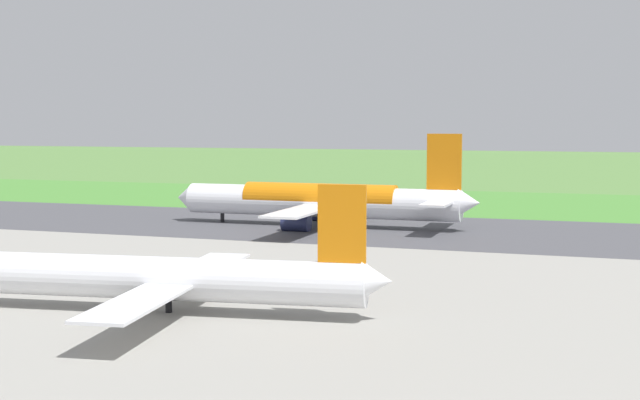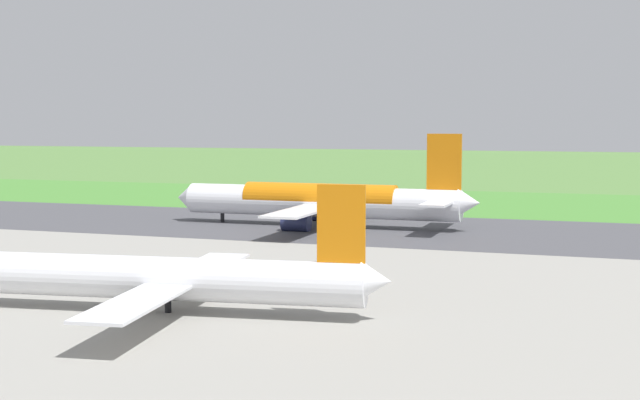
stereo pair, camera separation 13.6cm
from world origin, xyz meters
TOP-DOWN VIEW (x-y plane):
  - ground_plane at (0.00, 0.00)m, footprint 800.00×800.00m
  - runway_asphalt at (0.00, 0.00)m, footprint 600.00×41.82m
  - apron_concrete at (0.00, 74.65)m, footprint 440.00×110.00m
  - grass_verge_foreground at (0.00, -43.12)m, footprint 600.00×80.00m
  - airliner_main at (2.22, 0.00)m, footprint 53.97×44.03m
  - airliner_parked_mid at (-5.66, 67.38)m, footprint 41.69×34.23m
  - no_stopping_sign at (16.60, -46.59)m, footprint 0.60×0.10m
  - traffic_cone_orange at (21.65, -42.77)m, footprint 0.40×0.40m

SIDE VIEW (x-z plane):
  - ground_plane at x=0.00m, z-range 0.00..0.00m
  - grass_verge_foreground at x=0.00m, z-range 0.00..0.04m
  - apron_concrete at x=0.00m, z-range 0.00..0.05m
  - runway_asphalt at x=0.00m, z-range 0.00..0.06m
  - traffic_cone_orange at x=21.65m, z-range 0.00..0.55m
  - no_stopping_sign at x=16.60m, z-range 0.26..3.09m
  - airliner_parked_mid at x=-5.66m, z-range -2.76..9.41m
  - airliner_main at x=2.22m, z-range -3.59..12.29m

